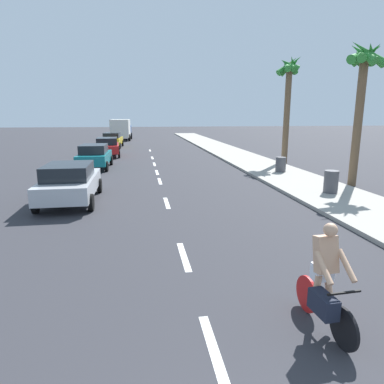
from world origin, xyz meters
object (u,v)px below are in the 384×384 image
(parked_car_red, at_px, (107,146))
(parked_car_yellow, at_px, (112,140))
(trash_bin_near, at_px, (331,182))
(palm_tree_far, at_px, (289,83))
(delivery_truck, at_px, (121,129))
(parked_car_silver, at_px, (70,182))
(cyclist, at_px, (325,283))
(parked_car_teal, at_px, (94,156))
(palm_tree_mid, at_px, (363,76))
(trash_bin_far, at_px, (281,164))

(parked_car_red, xyz_separation_m, parked_car_yellow, (-0.16, 8.08, -0.00))
(trash_bin_near, bearing_deg, palm_tree_far, 77.80)
(delivery_truck, bearing_deg, parked_car_silver, -88.51)
(cyclist, distance_m, parked_car_yellow, 33.82)
(parked_car_silver, relative_size, palm_tree_far, 0.61)
(parked_car_teal, distance_m, palm_tree_mid, 16.02)
(parked_car_red, bearing_deg, parked_car_yellow, 87.80)
(parked_car_yellow, bearing_deg, parked_car_silver, -86.75)
(cyclist, height_order, parked_car_teal, cyclist)
(palm_tree_far, bearing_deg, parked_car_yellow, 132.13)
(parked_car_red, distance_m, delivery_truck, 18.85)
(parked_car_teal, relative_size, parked_car_red, 0.95)
(parked_car_teal, distance_m, delivery_truck, 25.63)
(cyclist, relative_size, parked_car_red, 0.40)
(parked_car_teal, xyz_separation_m, palm_tree_mid, (13.34, -7.71, 4.39))
(parked_car_teal, relative_size, palm_tree_mid, 0.63)
(parked_car_silver, distance_m, parked_car_red, 15.81)
(parked_car_red, bearing_deg, delivery_truck, 85.87)
(cyclist, bearing_deg, palm_tree_mid, -128.65)
(palm_tree_mid, distance_m, trash_bin_near, 5.46)
(parked_car_red, distance_m, palm_tree_mid, 20.02)
(trash_bin_near, relative_size, trash_bin_far, 1.11)
(parked_car_silver, relative_size, palm_tree_mid, 0.67)
(cyclist, bearing_deg, parked_car_silver, -62.64)
(parked_car_silver, distance_m, delivery_truck, 34.65)
(palm_tree_far, xyz_separation_m, trash_bin_far, (-2.06, -4.27, -4.99))
(parked_car_red, xyz_separation_m, palm_tree_far, (12.98, -6.45, 4.72))
(palm_tree_mid, relative_size, palm_tree_far, 0.91)
(parked_car_red, bearing_deg, parked_car_teal, -95.42)
(palm_tree_mid, bearing_deg, palm_tree_far, 90.81)
(delivery_truck, relative_size, palm_tree_mid, 0.92)
(trash_bin_near, bearing_deg, parked_car_teal, 139.12)
(delivery_truck, bearing_deg, parked_car_teal, -89.02)
(parked_car_silver, distance_m, parked_car_yellow, 23.89)
(cyclist, height_order, trash_bin_far, cyclist)
(trash_bin_near, distance_m, trash_bin_far, 5.65)
(parked_car_silver, relative_size, trash_bin_near, 4.74)
(parked_car_teal, xyz_separation_m, trash_bin_near, (11.09, -9.59, -0.21))
(delivery_truck, bearing_deg, cyclist, -81.04)
(parked_car_yellow, relative_size, palm_tree_mid, 0.64)
(parked_car_teal, xyz_separation_m, parked_car_red, (0.25, 6.77, 0.00))
(cyclist, relative_size, parked_car_silver, 0.40)
(parked_car_yellow, distance_m, palm_tree_mid, 26.54)
(palm_tree_far, distance_m, trash_bin_near, 11.28)
(parked_car_silver, xyz_separation_m, delivery_truck, (0.38, 34.64, 0.66))
(cyclist, height_order, palm_tree_mid, palm_tree_mid)
(parked_car_teal, relative_size, parked_car_yellow, 0.98)
(delivery_truck, distance_m, palm_tree_mid, 35.90)
(parked_car_teal, bearing_deg, palm_tree_mid, -28.71)
(parked_car_silver, xyz_separation_m, trash_bin_near, (10.96, -0.56, -0.22))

